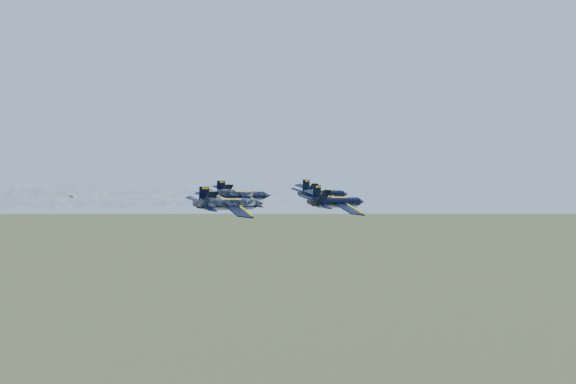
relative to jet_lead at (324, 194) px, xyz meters
The scene contains 7 objects.
jet_lead is the anchor object (origin of this frame).
jet_left 16.40m from the jet_lead, 138.73° to the right, with size 11.61×16.02×4.67m.
jet_right 18.23m from the jet_lead, 57.68° to the right, with size 11.61×16.02×4.67m.
jet_slot 27.62m from the jet_lead, 98.92° to the right, with size 11.61×16.02×4.67m.
smoke_trail_lead 45.76m from the jet_lead, 101.92° to the right, with size 14.05×58.72×2.46m.
smoke_trail_left 59.70m from the jet_lead, 111.40° to the right, with size 14.05×58.72×2.46m.
smoke_trail_right 60.17m from the jet_lead, 89.72° to the right, with size 14.05×58.72×2.46m.
Camera 1 is at (58.74, -98.94, 103.82)m, focal length 40.00 mm.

